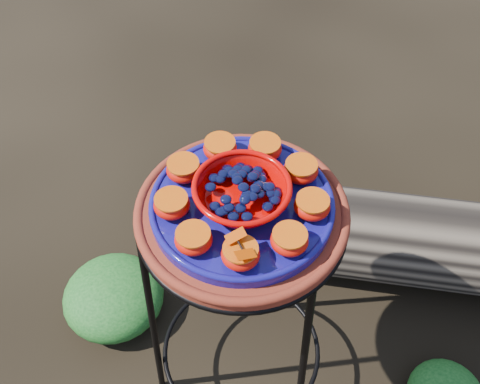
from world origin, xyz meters
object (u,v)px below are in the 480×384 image
(red_bowl, at_px, (242,194))
(plant_stand, at_px, (241,311))
(terracotta_saucer, at_px, (242,215))
(driftwood_log, at_px, (438,244))
(cobalt_plate, at_px, (242,206))

(red_bowl, bearing_deg, plant_stand, 0.00)
(terracotta_saucer, bearing_deg, driftwood_log, 51.40)
(red_bowl, bearing_deg, cobalt_plate, 0.00)
(red_bowl, xyz_separation_m, driftwood_log, (0.42, 0.53, -0.64))
(driftwood_log, bearing_deg, plant_stand, -128.60)
(cobalt_plate, distance_m, red_bowl, 0.03)
(cobalt_plate, xyz_separation_m, red_bowl, (0.00, 0.00, 0.03))
(terracotta_saucer, height_order, cobalt_plate, cobalt_plate)
(plant_stand, distance_m, terracotta_saucer, 0.37)
(cobalt_plate, bearing_deg, terracotta_saucer, 0.00)
(cobalt_plate, relative_size, red_bowl, 2.00)
(plant_stand, distance_m, red_bowl, 0.43)
(plant_stand, xyz_separation_m, cobalt_plate, (0.00, 0.00, 0.39))
(terracotta_saucer, bearing_deg, plant_stand, 0.00)
(cobalt_plate, bearing_deg, red_bowl, 0.00)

